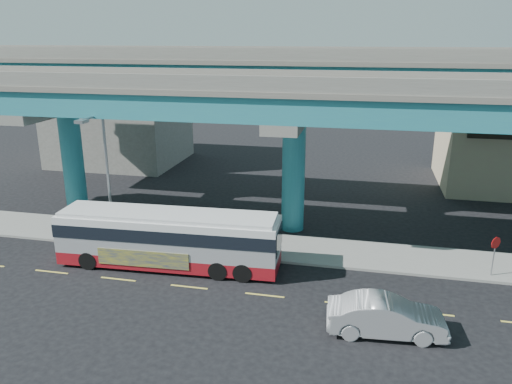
% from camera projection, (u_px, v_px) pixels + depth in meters
% --- Properties ---
extents(ground, '(120.00, 120.00, 0.00)m').
position_uv_depth(ground, '(266.00, 292.00, 25.28)').
color(ground, black).
rests_on(ground, ground).
extents(sidewalk, '(70.00, 4.00, 0.15)m').
position_uv_depth(sidewalk, '(284.00, 248.00, 30.38)').
color(sidewalk, gray).
rests_on(sidewalk, ground).
extents(lane_markings, '(58.00, 0.12, 0.01)m').
position_uv_depth(lane_markings, '(265.00, 295.00, 24.99)').
color(lane_markings, '#D8C64C').
rests_on(lane_markings, ground).
extents(viaduct, '(52.00, 12.40, 11.70)m').
position_uv_depth(viaduct, '(296.00, 91.00, 31.02)').
color(viaduct, teal).
rests_on(viaduct, ground).
extents(building_concrete, '(12.00, 10.00, 9.00)m').
position_uv_depth(building_concrete, '(119.00, 118.00, 50.41)').
color(building_concrete, gray).
rests_on(building_concrete, ground).
extents(transit_bus, '(12.54, 3.23, 3.19)m').
position_uv_depth(transit_bus, '(169.00, 237.00, 27.70)').
color(transit_bus, maroon).
rests_on(transit_bus, ground).
extents(sedan, '(2.59, 5.37, 1.67)m').
position_uv_depth(sedan, '(386.00, 317.00, 21.55)').
color(sedan, '#A1A1A5').
rests_on(sedan, ground).
extents(parked_car, '(4.43, 5.37, 1.46)m').
position_uv_depth(parked_car, '(114.00, 220.00, 32.70)').
color(parked_car, '#2B2A2F').
rests_on(parked_car, sidewalk).
extents(street_lamp, '(0.50, 2.64, 8.18)m').
position_uv_depth(street_lamp, '(102.00, 162.00, 29.00)').
color(street_lamp, gray).
rests_on(street_lamp, sidewalk).
extents(stop_sign, '(0.55, 0.43, 2.23)m').
position_uv_depth(stop_sign, '(495.00, 248.00, 26.28)').
color(stop_sign, gray).
rests_on(stop_sign, sidewalk).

